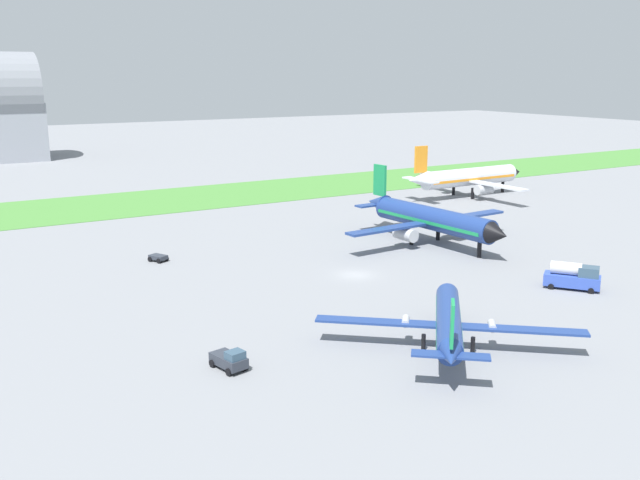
{
  "coord_description": "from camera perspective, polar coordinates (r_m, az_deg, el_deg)",
  "views": [
    {
      "loc": [
        -48.81,
        -73.07,
        25.6
      ],
      "look_at": [
        -0.41,
        8.38,
        3.0
      ],
      "focal_mm": 39.47,
      "sensor_mm": 36.0,
      "label": 1
    }
  ],
  "objects": [
    {
      "name": "airplane_midfield_jet",
      "position": [
        108.49,
        8.92,
        1.72
      ],
      "size": [
        30.79,
        30.22,
        10.88
      ],
      "rotation": [
        0.0,
        0.0,
        4.78
      ],
      "color": "navy",
      "rests_on": "ground_plane"
    },
    {
      "name": "airplane_parked_jet_far",
      "position": [
        151.82,
        11.85,
        4.99
      ],
      "size": [
        31.51,
        32.16,
        11.38
      ],
      "rotation": [
        0.0,
        0.0,
        0.02
      ],
      "color": "silver",
      "rests_on": "ground_plane"
    },
    {
      "name": "ground_plane",
      "position": [
        91.52,
        2.91,
        -2.84
      ],
      "size": [
        600.0,
        600.0,
        0.0
      ],
      "primitive_type": "plane",
      "color": "gray"
    },
    {
      "name": "fuel_truck_midfield",
      "position": [
        90.52,
        19.84,
        -2.79
      ],
      "size": [
        5.8,
        6.65,
        3.29
      ],
      "rotation": [
        0.0,
        0.0,
        5.35
      ],
      "color": "#334FB2",
      "rests_on": "ground_plane"
    },
    {
      "name": "grass_taxiway_strip",
      "position": [
        149.3,
        -11.19,
        3.3
      ],
      "size": [
        360.0,
        28.0,
        0.08
      ],
      "primitive_type": "cube",
      "color": "#478438",
      "rests_on": "ground_plane"
    },
    {
      "name": "airplane_foreground_turboprop",
      "position": [
        67.71,
        10.39,
        -6.51
      ],
      "size": [
        20.47,
        18.34,
        7.6
      ],
      "rotation": [
        0.0,
        0.0,
        0.87
      ],
      "color": "navy",
      "rests_on": "ground_plane"
    },
    {
      "name": "pushback_tug_by_runway",
      "position": [
        63.45,
        -7.33,
        -9.59
      ],
      "size": [
        2.67,
        3.9,
        1.95
      ],
      "rotation": [
        0.0,
        0.0,
        4.92
      ],
      "color": "#2D333D",
      "rests_on": "ground_plane"
    },
    {
      "name": "baggage_cart_near_gate",
      "position": [
        100.3,
        -12.98,
        -1.38
      ],
      "size": [
        2.63,
        2.91,
        0.9
      ],
      "rotation": [
        0.0,
        0.0,
        2.03
      ],
      "color": "#2D333D",
      "rests_on": "ground_plane"
    }
  ]
}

